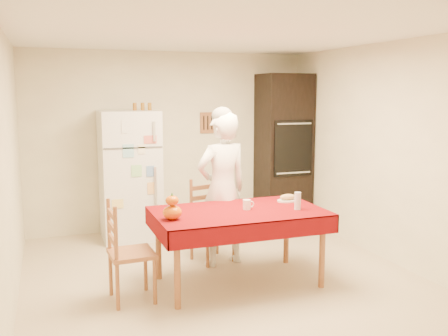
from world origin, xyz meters
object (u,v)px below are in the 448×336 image
dining_table (239,217)px  wine_glass (298,201)px  coffee_mug (247,205)px  oven_cabinet (283,149)px  chair_far (209,217)px  refrigerator (130,175)px  pumpkin_lower (172,212)px  bread_plate (288,201)px  seated_woman (222,189)px  chair_left (125,248)px

dining_table → wine_glass: bearing=-15.7°
coffee_mug → oven_cabinet: bearing=55.1°
oven_cabinet → wine_glass: bearing=-113.0°
oven_cabinet → chair_far: (-1.56, -1.24, -0.59)m
coffee_mug → wine_glass: wine_glass is taller
refrigerator → pumpkin_lower: 2.13m
chair_far → bread_plate: chair_far is taller
seated_woman → wine_glass: bearing=114.0°
oven_cabinet → chair_far: oven_cabinet is taller
refrigerator → pumpkin_lower: (0.05, -2.13, -0.02)m
chair_left → pumpkin_lower: size_ratio=5.29×
seated_woman → chair_left: bearing=18.2°
chair_left → wine_glass: size_ratio=5.40×
refrigerator → wine_glass: 2.55m
refrigerator → oven_cabinet: (2.28, 0.05, 0.25)m
refrigerator → chair_left: bearing=-100.8°
refrigerator → coffee_mug: 2.17m
refrigerator → seated_woman: (0.80, -1.40, 0.01)m
refrigerator → bread_plate: size_ratio=7.08×
oven_cabinet → pumpkin_lower: oven_cabinet is taller
seated_woman → pumpkin_lower: 1.06m
chair_left → wine_glass: chair_left is taller
chair_left → pumpkin_lower: chair_left is taller
dining_table → chair_left: chair_left is taller
chair_left → dining_table: bearing=-89.7°
chair_left → bread_plate: bearing=-84.2°
dining_table → oven_cabinet: bearing=53.5°
chair_left → pumpkin_lower: 0.55m
oven_cabinet → chair_left: 3.45m
chair_far → pumpkin_lower: bearing=-140.5°
dining_table → pumpkin_lower: pumpkin_lower is taller
coffee_mug → bread_plate: coffee_mug is taller
pumpkin_lower → wine_glass: (1.29, -0.03, 0.02)m
seated_woman → oven_cabinet: bearing=-146.4°
pumpkin_lower → seated_woman: bearing=44.3°
coffee_mug → wine_glass: bearing=-19.4°
pumpkin_lower → bread_plate: pumpkin_lower is taller
pumpkin_lower → coffee_mug: bearing=9.7°
refrigerator → chair_left: size_ratio=1.79×
chair_left → coffee_mug: chair_left is taller
chair_far → wine_glass: size_ratio=5.40×
chair_left → seated_woman: bearing=-63.5°
chair_far → pumpkin_lower: (-0.67, -0.94, 0.32)m
dining_table → bread_plate: 0.69m
oven_cabinet → dining_table: size_ratio=1.29×
chair_far → oven_cabinet: bearing=23.4°
refrigerator → chair_left: 2.13m
oven_cabinet → seated_woman: oven_cabinet is taller
chair_far → seated_woman: size_ratio=0.55×
wine_glass → bread_plate: size_ratio=0.73×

